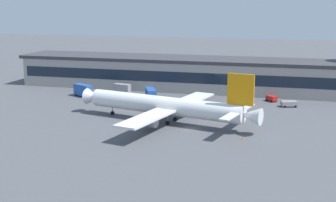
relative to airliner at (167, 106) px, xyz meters
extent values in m
plane|color=#4C4F54|center=(7.27, -4.22, -4.61)|extent=(600.00, 600.00, 0.00)
cube|color=#9E9993|center=(7.27, 49.47, 0.63)|extent=(151.58, 19.22, 10.48)
cube|color=#38383D|center=(7.27, 49.47, 6.47)|extent=(154.61, 19.60, 1.20)
cube|color=#192333|center=(7.27, 39.82, 1.16)|extent=(148.55, 0.16, 3.77)
cylinder|color=white|center=(-0.90, 0.21, 0.01)|extent=(44.65, 15.05, 4.85)
cone|color=white|center=(-24.08, 5.72, 0.01)|extent=(5.31, 5.49, 4.60)
cone|color=white|center=(22.52, -5.35, 0.01)|extent=(6.19, 5.48, 4.36)
cube|color=orange|center=(19.90, -4.72, 6.31)|extent=(6.72, 2.05, 7.75)
cube|color=white|center=(18.18, -9.79, 0.74)|extent=(4.35, 9.04, 0.30)
cube|color=white|center=(20.64, 0.58, 0.74)|extent=(4.35, 9.04, 0.30)
cube|color=white|center=(-1.84, -12.40, -0.47)|extent=(10.49, 20.98, 0.50)
cube|color=white|center=(3.93, 11.90, -0.47)|extent=(10.49, 20.98, 0.50)
cylinder|color=#99999E|center=(-2.11, -9.23, -2.21)|extent=(4.51, 3.52, 2.67)
cylinder|color=#99999E|center=(2.26, 9.20, -2.21)|extent=(4.51, 3.52, 2.67)
cylinder|color=black|center=(-17.44, 4.14, -4.06)|extent=(1.19, 0.74, 1.10)
cylinder|color=slate|center=(-17.44, 4.14, -2.68)|extent=(0.24, 0.24, 2.20)
cylinder|color=black|center=(0.77, -2.43, -4.06)|extent=(1.19, 0.74, 1.10)
cylinder|color=slate|center=(0.77, -2.43, -2.68)|extent=(0.24, 0.24, 2.20)
cylinder|color=black|center=(1.78, 1.82, -4.06)|extent=(1.19, 0.74, 1.10)
cylinder|color=slate|center=(1.78, 1.82, -2.68)|extent=(0.24, 0.24, 2.20)
cube|color=gray|center=(-25.69, 33.77, -2.66)|extent=(6.33, 3.44, 3.20)
cube|color=black|center=(-27.31, 34.07, -2.02)|extent=(2.46, 2.55, 0.80)
cylinder|color=black|center=(-27.95, 33.09, -4.26)|extent=(0.74, 0.42, 0.70)
cylinder|color=black|center=(-27.56, 35.21, -4.26)|extent=(0.74, 0.42, 0.70)
cylinder|color=black|center=(-23.81, 32.33, -4.26)|extent=(0.74, 0.42, 0.70)
cylinder|color=black|center=(-23.43, 34.46, -4.26)|extent=(0.74, 0.42, 0.70)
cube|color=gray|center=(-40.29, 33.89, -3.51)|extent=(4.28, 4.60, 1.50)
cube|color=black|center=(-41.06, 34.82, -3.21)|extent=(2.33, 2.30, 0.38)
cylinder|color=black|center=(-41.93, 34.53, -4.26)|extent=(0.68, 0.73, 0.70)
cylinder|color=black|center=(-40.61, 35.63, -4.26)|extent=(0.68, 0.73, 0.70)
cylinder|color=black|center=(-39.96, 32.16, -4.26)|extent=(0.68, 0.73, 0.70)
cylinder|color=black|center=(-38.64, 33.26, -4.26)|extent=(0.68, 0.73, 0.70)
cube|color=#2651A5|center=(-37.17, 26.21, -2.36)|extent=(7.59, 5.64, 3.80)
cube|color=black|center=(-38.93, 27.13, -1.60)|extent=(3.34, 3.29, 0.95)
cylinder|color=black|center=(-39.95, 26.34, -4.26)|extent=(0.76, 0.59, 0.70)
cylinder|color=black|center=(-38.86, 28.42, -4.26)|extent=(0.76, 0.59, 0.70)
cylinder|color=black|center=(-35.48, 24.01, -4.26)|extent=(0.76, 0.59, 0.70)
cylinder|color=black|center=(-34.40, 26.09, -4.26)|extent=(0.76, 0.59, 0.70)
cube|color=gray|center=(31.51, 28.15, -3.56)|extent=(5.36, 3.93, 1.40)
cube|color=black|center=(32.77, 28.55, -3.28)|extent=(2.32, 2.79, 0.35)
cylinder|color=black|center=(32.76, 29.78, -4.26)|extent=(0.76, 0.50, 0.70)
cylinder|color=black|center=(33.46, 27.55, -4.26)|extent=(0.76, 0.50, 0.70)
cylinder|color=black|center=(29.55, 28.76, -4.26)|extent=(0.76, 0.50, 0.70)
cylinder|color=black|center=(30.26, 26.53, -4.26)|extent=(0.76, 0.50, 0.70)
cube|color=#2651A5|center=(-13.54, 28.72, -2.76)|extent=(6.09, 8.80, 3.00)
cube|color=black|center=(-14.52, 30.81, -2.16)|extent=(3.58, 3.75, 0.75)
cylinder|color=black|center=(-15.93, 30.85, -4.26)|extent=(0.57, 0.76, 0.70)
cylinder|color=black|center=(-13.64, 31.91, -4.26)|extent=(0.57, 0.76, 0.70)
cylinder|color=black|center=(-13.44, 25.52, -4.26)|extent=(0.57, 0.76, 0.70)
cylinder|color=black|center=(-11.16, 26.58, -4.26)|extent=(0.57, 0.76, 0.70)
cube|color=red|center=(25.89, 34.71, -3.51)|extent=(3.93, 3.99, 1.50)
cube|color=black|center=(25.21, 35.42, -3.21)|extent=(2.20, 2.18, 0.38)
cylinder|color=black|center=(24.37, 35.00, -4.26)|extent=(0.70, 0.71, 0.70)
cylinder|color=black|center=(25.67, 36.24, -4.26)|extent=(0.70, 0.71, 0.70)
cylinder|color=black|center=(26.10, 33.17, -4.26)|extent=(0.70, 0.71, 0.70)
cylinder|color=black|center=(27.41, 34.41, -4.26)|extent=(0.70, 0.71, 0.70)
cone|color=#F2590C|center=(21.38, -10.80, -4.29)|extent=(0.51, 0.51, 0.63)
camera|label=1|loc=(31.40, -115.33, 27.22)|focal=49.01mm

